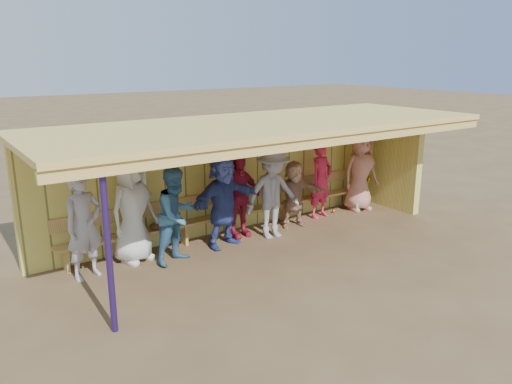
% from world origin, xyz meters
% --- Properties ---
extents(ground, '(90.00, 90.00, 0.00)m').
position_xyz_m(ground, '(0.00, 0.00, 0.00)').
color(ground, brown).
rests_on(ground, ground).
extents(player_a, '(0.77, 0.61, 1.85)m').
position_xyz_m(player_a, '(-3.36, 0.58, 0.93)').
color(player_a, '#9E9CA4').
rests_on(player_a, ground).
extents(player_b, '(1.14, 0.94, 2.00)m').
position_xyz_m(player_b, '(-2.41, 0.81, 1.00)').
color(player_b, silver).
rests_on(player_b, ground).
extents(player_c, '(1.05, 0.92, 1.80)m').
position_xyz_m(player_c, '(-1.78, 0.31, 0.90)').
color(player_c, teal).
rests_on(player_c, ground).
extents(player_d, '(1.03, 0.44, 1.74)m').
position_xyz_m(player_d, '(-0.12, 0.81, 0.87)').
color(player_d, '#B11C39').
rests_on(player_d, ground).
extents(player_e, '(1.30, 0.83, 1.90)m').
position_xyz_m(player_e, '(0.43, 0.36, 0.95)').
color(player_e, gray).
rests_on(player_e, ground).
extents(player_f, '(1.45, 0.81, 1.49)m').
position_xyz_m(player_f, '(1.23, 0.65, 0.75)').
color(player_f, tan).
rests_on(player_f, ground).
extents(player_g, '(0.72, 0.54, 1.80)m').
position_xyz_m(player_g, '(2.17, 0.81, 0.90)').
color(player_g, '#CF2147').
rests_on(player_g, ground).
extents(player_h, '(1.02, 0.74, 1.92)m').
position_xyz_m(player_h, '(3.36, 0.72, 0.96)').
color(player_h, tan).
rests_on(player_h, ground).
extents(player_extra, '(1.82, 0.93, 1.88)m').
position_xyz_m(player_extra, '(-0.67, 0.52, 0.94)').
color(player_extra, '#33428C').
rests_on(player_extra, ground).
extents(dugout_structure, '(8.80, 3.20, 2.50)m').
position_xyz_m(dugout_structure, '(0.39, 0.69, 1.69)').
color(dugout_structure, '#D9CB5C').
rests_on(dugout_structure, ground).
extents(bench, '(7.60, 0.34, 0.93)m').
position_xyz_m(bench, '(0.00, 1.12, 0.53)').
color(bench, tan).
rests_on(bench, ground).
extents(dugout_equipment, '(5.73, 0.62, 0.80)m').
position_xyz_m(dugout_equipment, '(-0.42, 0.99, 0.49)').
color(dugout_equipment, gold).
rests_on(dugout_equipment, ground).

